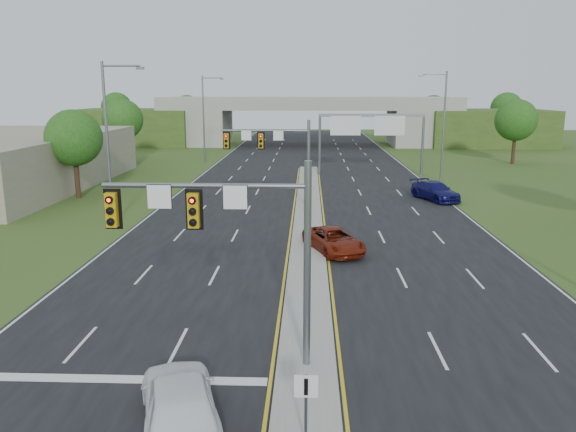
% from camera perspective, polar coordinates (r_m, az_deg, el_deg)
% --- Properties ---
extents(ground, '(240.00, 240.00, 0.00)m').
position_cam_1_polar(ground, '(19.55, 1.89, -15.19)').
color(ground, '#334F1C').
rests_on(ground, ground).
extents(road, '(24.00, 160.00, 0.02)m').
position_cam_1_polar(road, '(53.08, 2.08, 2.72)').
color(road, black).
rests_on(road, ground).
extents(median, '(2.00, 54.00, 0.16)m').
position_cam_1_polar(median, '(41.29, 2.05, -0.01)').
color(median, gray).
rests_on(median, road).
extents(lane_markings, '(23.72, 160.00, 0.01)m').
position_cam_1_polar(lane_markings, '(47.10, 1.33, 1.48)').
color(lane_markings, gold).
rests_on(lane_markings, road).
extents(signal_mast_near, '(6.62, 0.60, 7.00)m').
position_cam_1_polar(signal_mast_near, '(17.92, -5.27, -1.62)').
color(signal_mast_near, slate).
rests_on(signal_mast_near, ground).
extents(signal_mast_far, '(6.62, 0.60, 7.00)m').
position_cam_1_polar(signal_mast_far, '(42.51, -0.97, 6.68)').
color(signal_mast_far, slate).
rests_on(signal_mast_far, ground).
extents(keep_right_sign, '(0.60, 0.13, 2.20)m').
position_cam_1_polar(keep_right_sign, '(14.86, 1.84, -18.15)').
color(keep_right_sign, slate).
rests_on(keep_right_sign, ground).
extents(sign_gantry, '(11.58, 0.44, 6.67)m').
position_cam_1_polar(sign_gantry, '(62.69, 8.33, 8.93)').
color(sign_gantry, slate).
rests_on(sign_gantry, ground).
extents(overpass, '(80.00, 14.00, 8.10)m').
position_cam_1_polar(overpass, '(97.45, 2.15, 9.33)').
color(overpass, gray).
rests_on(overpass, ground).
extents(lightpole_l_mid, '(2.85, 0.25, 11.00)m').
position_cam_1_polar(lightpole_l_mid, '(39.72, -17.63, 7.67)').
color(lightpole_l_mid, slate).
rests_on(lightpole_l_mid, ground).
extents(lightpole_l_far, '(2.85, 0.25, 11.00)m').
position_cam_1_polar(lightpole_l_far, '(73.57, -8.43, 10.13)').
color(lightpole_l_far, slate).
rests_on(lightpole_l_far, ground).
extents(lightpole_r_far, '(2.85, 0.25, 11.00)m').
position_cam_1_polar(lightpole_r_far, '(58.89, 15.36, 9.23)').
color(lightpole_r_far, slate).
rests_on(lightpole_r_far, ground).
extents(tree_l_near, '(4.80, 4.80, 7.60)m').
position_cam_1_polar(tree_l_near, '(51.51, -20.93, 7.40)').
color(tree_l_near, '#382316').
rests_on(tree_l_near, ground).
extents(tree_l_mid, '(5.20, 5.20, 8.12)m').
position_cam_1_polar(tree_l_mid, '(76.27, -16.46, 9.39)').
color(tree_l_mid, '#382316').
rests_on(tree_l_mid, ground).
extents(tree_r_mid, '(5.20, 5.20, 8.12)m').
position_cam_1_polar(tree_r_mid, '(76.90, 22.16, 9.00)').
color(tree_r_mid, '#382316').
rests_on(tree_r_mid, ground).
extents(tree_back_a, '(6.00, 6.00, 8.85)m').
position_cam_1_polar(tree_back_a, '(117.66, -17.01, 10.47)').
color(tree_back_a, '#382316').
rests_on(tree_back_a, ground).
extents(tree_back_b, '(5.60, 5.60, 8.32)m').
position_cam_1_polar(tree_back_b, '(113.91, -10.22, 10.60)').
color(tree_back_b, '#382316').
rests_on(tree_back_b, ground).
extents(tree_back_c, '(5.60, 5.60, 8.32)m').
position_cam_1_polar(tree_back_c, '(113.90, 14.53, 10.40)').
color(tree_back_c, '#382316').
rests_on(tree_back_c, ground).
extents(tree_back_d, '(6.00, 6.00, 8.85)m').
position_cam_1_polar(tree_back_d, '(117.64, 21.32, 10.17)').
color(tree_back_d, '#382316').
rests_on(tree_back_d, ground).
extents(car_white, '(3.36, 5.37, 1.71)m').
position_cam_1_polar(car_white, '(16.26, -10.94, -18.09)').
color(car_white, white).
rests_on(car_white, road).
extents(car_far_a, '(3.95, 5.45, 1.38)m').
position_cam_1_polar(car_far_a, '(32.43, 4.68, -2.46)').
color(car_far_a, maroon).
rests_on(car_far_a, road).
extents(car_far_b, '(4.02, 5.70, 1.53)m').
position_cam_1_polar(car_far_b, '(49.35, 14.73, 2.47)').
color(car_far_b, '#0D0C4C').
rests_on(car_far_b, road).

